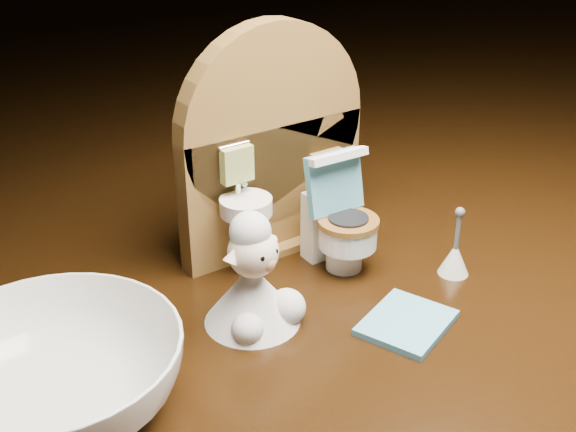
# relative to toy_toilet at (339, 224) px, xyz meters

# --- Properties ---
(backdrop_panel) EXTENTS (0.13, 0.05, 0.15)m
(backdrop_panel) POSITION_rel_toy_toilet_xyz_m (-0.02, 0.04, 0.04)
(backdrop_panel) COLOR brown
(backdrop_panel) RESTS_ON ground
(toy_toilet) EXTENTS (0.04, 0.05, 0.08)m
(toy_toilet) POSITION_rel_toy_toilet_xyz_m (0.00, 0.00, 0.00)
(toy_toilet) COLOR white
(toy_toilet) RESTS_ON ground
(bath_mat) EXTENTS (0.06, 0.06, 0.00)m
(bath_mat) POSITION_rel_toy_toilet_xyz_m (-0.01, -0.08, -0.03)
(bath_mat) COLOR #54A1C0
(bath_mat) RESTS_ON ground
(toilet_brush) EXTENTS (0.02, 0.02, 0.05)m
(toilet_brush) POSITION_rel_toy_toilet_xyz_m (0.05, -0.05, -0.02)
(toilet_brush) COLOR white
(toilet_brush) RESTS_ON ground
(plush_lamb) EXTENTS (0.05, 0.05, 0.07)m
(plush_lamb) POSITION_rel_toy_toilet_xyz_m (-0.08, -0.02, -0.00)
(plush_lamb) COLOR silver
(plush_lamb) RESTS_ON ground
(ceramic_bowl) EXTENTS (0.15, 0.15, 0.04)m
(ceramic_bowl) POSITION_rel_toy_toilet_xyz_m (-0.19, -0.03, -0.01)
(ceramic_bowl) COLOR white
(ceramic_bowl) RESTS_ON ground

